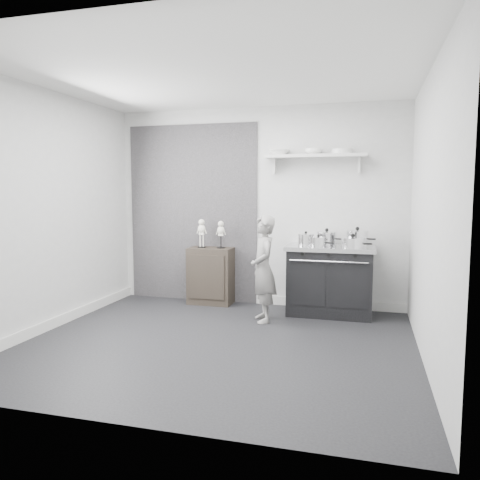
% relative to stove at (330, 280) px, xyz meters
% --- Properties ---
extents(ground, '(4.00, 4.00, 0.00)m').
position_rel_stove_xyz_m(ground, '(-1.03, -1.48, -0.44)').
color(ground, black).
rests_on(ground, ground).
extents(room_shell, '(4.02, 3.62, 2.71)m').
position_rel_stove_xyz_m(room_shell, '(-1.12, -1.33, 1.19)').
color(room_shell, silver).
rests_on(room_shell, ground).
extents(wall_shelf, '(1.30, 0.26, 0.24)m').
position_rel_stove_xyz_m(wall_shelf, '(-0.23, 0.20, 1.56)').
color(wall_shelf, silver).
rests_on(wall_shelf, room_shell).
extents(stove, '(1.10, 0.69, 0.88)m').
position_rel_stove_xyz_m(stove, '(0.00, 0.00, 0.00)').
color(stove, black).
rests_on(stove, ground).
extents(side_cabinet, '(0.60, 0.35, 0.79)m').
position_rel_stove_xyz_m(side_cabinet, '(-1.65, 0.13, -0.05)').
color(side_cabinet, black).
rests_on(side_cabinet, ground).
extents(child, '(0.47, 0.55, 1.28)m').
position_rel_stove_xyz_m(child, '(-0.75, -0.56, 0.20)').
color(child, gray).
rests_on(child, ground).
extents(pot_front_left, '(0.29, 0.20, 0.18)m').
position_rel_stove_xyz_m(pot_front_left, '(-0.31, -0.08, 0.51)').
color(pot_front_left, silver).
rests_on(pot_front_left, stove).
extents(pot_back_left, '(0.35, 0.26, 0.21)m').
position_rel_stove_xyz_m(pot_back_left, '(-0.06, 0.12, 0.52)').
color(pot_back_left, silver).
rests_on(pot_back_left, stove).
extents(pot_back_right, '(0.37, 0.28, 0.24)m').
position_rel_stove_xyz_m(pot_back_right, '(0.32, 0.08, 0.53)').
color(pot_back_right, silver).
rests_on(pot_back_right, stove).
extents(pot_front_right, '(0.37, 0.28, 0.18)m').
position_rel_stove_xyz_m(pot_front_right, '(0.27, -0.19, 0.50)').
color(pot_front_right, silver).
rests_on(pot_front_right, stove).
extents(pot_front_center, '(0.29, 0.20, 0.16)m').
position_rel_stove_xyz_m(pot_front_center, '(-0.14, -0.18, 0.50)').
color(pot_front_center, silver).
rests_on(pot_front_center, stove).
extents(skeleton_full, '(0.13, 0.08, 0.46)m').
position_rel_stove_xyz_m(skeleton_full, '(-1.78, 0.13, 0.57)').
color(skeleton_full, silver).
rests_on(skeleton_full, side_cabinet).
extents(skeleton_torso, '(0.12, 0.08, 0.43)m').
position_rel_stove_xyz_m(skeleton_torso, '(-1.50, 0.13, 0.56)').
color(skeleton_torso, silver).
rests_on(skeleton_torso, side_cabinet).
extents(bowl_large, '(0.28, 0.28, 0.07)m').
position_rel_stove_xyz_m(bowl_large, '(-0.71, 0.19, 1.63)').
color(bowl_large, white).
rests_on(bowl_large, wall_shelf).
extents(bowl_small, '(0.23, 0.23, 0.07)m').
position_rel_stove_xyz_m(bowl_small, '(-0.26, 0.19, 1.63)').
color(bowl_small, white).
rests_on(bowl_small, wall_shelf).
extents(plate_stack, '(0.27, 0.27, 0.06)m').
position_rel_stove_xyz_m(plate_stack, '(0.11, 0.19, 1.63)').
color(plate_stack, silver).
rests_on(plate_stack, wall_shelf).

